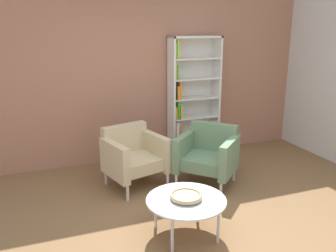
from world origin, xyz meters
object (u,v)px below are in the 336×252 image
at_px(coffee_table_low, 186,202).
at_px(armchair_by_bookshelf, 133,155).
at_px(bookshelf_tall, 190,100).
at_px(armchair_spare_guest, 208,154).
at_px(decorative_bowl, 186,196).

height_order(coffee_table_low, armchair_by_bookshelf, armchair_by_bookshelf).
bearing_deg(armchair_by_bookshelf, coffee_table_low, -98.36).
relative_size(bookshelf_tall, armchair_spare_guest, 2.00).
distance_m(coffee_table_low, armchair_spare_guest, 1.31).
xyz_separation_m(bookshelf_tall, armchair_by_bookshelf, (-1.15, -0.80, -0.50)).
distance_m(armchair_by_bookshelf, armchair_spare_guest, 0.99).
xyz_separation_m(bookshelf_tall, decorative_bowl, (-0.98, -2.15, -0.48)).
bearing_deg(decorative_bowl, armchair_by_bookshelf, 97.22).
height_order(coffee_table_low, armchair_spare_guest, armchair_spare_guest).
bearing_deg(coffee_table_low, armchair_by_bookshelf, 97.22).
bearing_deg(armchair_spare_guest, coffee_table_low, -79.97).
bearing_deg(decorative_bowl, armchair_spare_guest, 53.72).
distance_m(decorative_bowl, armchair_spare_guest, 1.31).
height_order(bookshelf_tall, coffee_table_low, bookshelf_tall).
bearing_deg(bookshelf_tall, coffee_table_low, -114.59).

